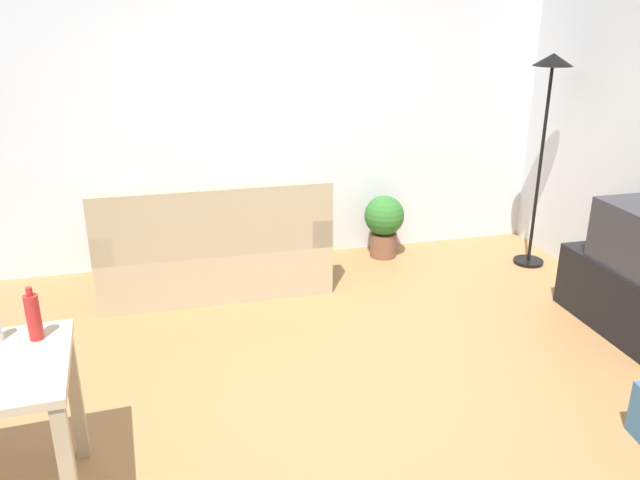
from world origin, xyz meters
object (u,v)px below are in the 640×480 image
Objects in this scene: couch at (214,252)px; potted_plant at (384,222)px; torchiere_lamp at (548,103)px; tv_stand at (630,299)px; bottle_red at (34,316)px.

potted_plant is (1.55, 0.31, 0.02)m from couch.
torchiere_lamp reaches higher than couch.
couch is 0.99× the size of torchiere_lamp.
tv_stand is 3.81m from bottle_red.
bottle_red reaches higher than couch.
bottle_red reaches higher than potted_plant.
potted_plant is at bearing 158.56° from torchiere_lamp.
bottle_red is at bearing -136.73° from potted_plant.
torchiere_lamp is at bearing -21.44° from potted_plant.
potted_plant is (-1.21, 0.47, -1.08)m from torchiere_lamp.
potted_plant reaches higher than tv_stand.
torchiere_lamp is 1.69m from potted_plant.
bottle_red is at bearing -153.12° from torchiere_lamp.
bottle_red is (-0.95, -2.04, 0.56)m from couch.
couch is 1.63× the size of tv_stand.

